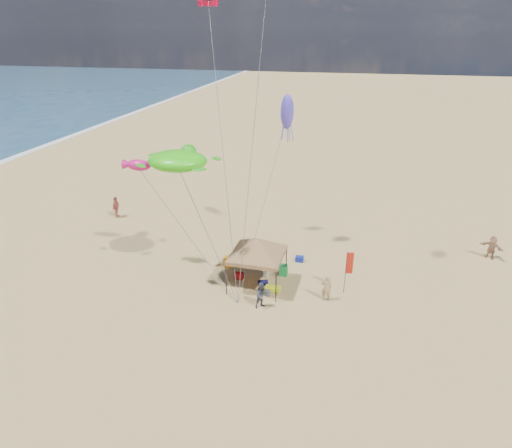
{
  "coord_description": "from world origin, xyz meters",
  "views": [
    {
      "loc": [
        5.31,
        -20.1,
        14.61
      ],
      "look_at": [
        0.0,
        3.0,
        4.0
      ],
      "focal_mm": 31.14,
      "sensor_mm": 36.0,
      "label": 1
    }
  ],
  "objects_px": {
    "feather_flag": "(349,265)",
    "person_far_c": "(492,247)",
    "chair_green": "(283,270)",
    "person_near_a": "(326,288)",
    "cooler_blue": "(300,259)",
    "person_near_c": "(265,264)",
    "person_near_b": "(262,295)",
    "beach_cart": "(273,289)",
    "person_far_a": "(116,207)",
    "chair_yellow": "(228,262)",
    "cooler_red": "(239,276)",
    "canopy_tent": "(257,240)"
  },
  "relations": [
    {
      "from": "canopy_tent",
      "to": "beach_cart",
      "type": "distance_m",
      "value": 3.12
    },
    {
      "from": "person_near_b",
      "to": "feather_flag",
      "type": "bearing_deg",
      "value": -12.15
    },
    {
      "from": "beach_cart",
      "to": "person_far_a",
      "type": "xyz_separation_m",
      "value": [
        -14.85,
        8.28,
        0.69
      ]
    },
    {
      "from": "cooler_red",
      "to": "person_far_a",
      "type": "height_order",
      "value": "person_far_a"
    },
    {
      "from": "person_near_a",
      "to": "person_near_b",
      "type": "distance_m",
      "value": 3.81
    },
    {
      "from": "beach_cart",
      "to": "chair_yellow",
      "type": "bearing_deg",
      "value": 146.15
    },
    {
      "from": "chair_green",
      "to": "beach_cart",
      "type": "xyz_separation_m",
      "value": [
        -0.3,
        -2.05,
        -0.15
      ]
    },
    {
      "from": "person_near_a",
      "to": "person_near_c",
      "type": "distance_m",
      "value": 4.34
    },
    {
      "from": "chair_yellow",
      "to": "person_near_a",
      "type": "bearing_deg",
      "value": -20.7
    },
    {
      "from": "cooler_red",
      "to": "person_far_c",
      "type": "xyz_separation_m",
      "value": [
        16.1,
        6.49,
        0.64
      ]
    },
    {
      "from": "cooler_red",
      "to": "person_far_c",
      "type": "distance_m",
      "value": 17.37
    },
    {
      "from": "feather_flag",
      "to": "person_far_c",
      "type": "bearing_deg",
      "value": 35.09
    },
    {
      "from": "canopy_tent",
      "to": "person_far_c",
      "type": "bearing_deg",
      "value": 25.28
    },
    {
      "from": "cooler_red",
      "to": "chair_yellow",
      "type": "xyz_separation_m",
      "value": [
        -1.12,
        1.34,
        0.16
      ]
    },
    {
      "from": "feather_flag",
      "to": "beach_cart",
      "type": "xyz_separation_m",
      "value": [
        -4.31,
        -0.86,
        -1.66
      ]
    },
    {
      "from": "cooler_red",
      "to": "person_far_a",
      "type": "bearing_deg",
      "value": 149.74
    },
    {
      "from": "person_far_a",
      "to": "cooler_red",
      "type": "bearing_deg",
      "value": -124.45
    },
    {
      "from": "chair_green",
      "to": "person_far_c",
      "type": "bearing_deg",
      "value": 22.01
    },
    {
      "from": "cooler_blue",
      "to": "person_near_b",
      "type": "relative_size",
      "value": 0.35
    },
    {
      "from": "canopy_tent",
      "to": "person_far_c",
      "type": "xyz_separation_m",
      "value": [
        14.8,
        6.99,
        -2.27
      ]
    },
    {
      "from": "canopy_tent",
      "to": "chair_yellow",
      "type": "height_order",
      "value": "canopy_tent"
    },
    {
      "from": "beach_cart",
      "to": "person_near_b",
      "type": "xyz_separation_m",
      "value": [
        -0.31,
        -1.73,
        0.58
      ]
    },
    {
      "from": "chair_green",
      "to": "person_near_a",
      "type": "xyz_separation_m",
      "value": [
        2.87,
        -2.23,
        0.47
      ]
    },
    {
      "from": "chair_yellow",
      "to": "person_near_b",
      "type": "bearing_deg",
      "value": -52.01
    },
    {
      "from": "chair_yellow",
      "to": "chair_green",
      "type": "bearing_deg",
      "value": -4.32
    },
    {
      "from": "feather_flag",
      "to": "chair_yellow",
      "type": "height_order",
      "value": "feather_flag"
    },
    {
      "from": "cooler_red",
      "to": "cooler_blue",
      "type": "height_order",
      "value": "same"
    },
    {
      "from": "cooler_red",
      "to": "person_near_b",
      "type": "relative_size",
      "value": 0.35
    },
    {
      "from": "person_near_b",
      "to": "person_far_c",
      "type": "relative_size",
      "value": 0.94
    },
    {
      "from": "person_near_a",
      "to": "person_near_b",
      "type": "relative_size",
      "value": 1.05
    },
    {
      "from": "chair_yellow",
      "to": "person_near_b",
      "type": "distance_m",
      "value": 5.17
    },
    {
      "from": "beach_cart",
      "to": "person_near_a",
      "type": "bearing_deg",
      "value": -3.22
    },
    {
      "from": "person_near_c",
      "to": "person_far_c",
      "type": "xyz_separation_m",
      "value": [
        14.53,
        5.89,
        -0.08
      ]
    },
    {
      "from": "chair_green",
      "to": "beach_cart",
      "type": "relative_size",
      "value": 0.78
    },
    {
      "from": "chair_yellow",
      "to": "person_near_a",
      "type": "relative_size",
      "value": 0.43
    },
    {
      "from": "canopy_tent",
      "to": "person_near_b",
      "type": "relative_size",
      "value": 3.87
    },
    {
      "from": "chair_green",
      "to": "person_far_c",
      "type": "distance_m",
      "value": 14.5
    },
    {
      "from": "feather_flag",
      "to": "person_far_c",
      "type": "distance_m",
      "value": 11.57
    },
    {
      "from": "cooler_red",
      "to": "chair_green",
      "type": "xyz_separation_m",
      "value": [
        2.66,
        1.06,
        0.16
      ]
    },
    {
      "from": "feather_flag",
      "to": "cooler_red",
      "type": "bearing_deg",
      "value": 178.86
    },
    {
      "from": "cooler_blue",
      "to": "feather_flag",
      "type": "bearing_deg",
      "value": -44.55
    },
    {
      "from": "chair_yellow",
      "to": "person_near_c",
      "type": "distance_m",
      "value": 2.85
    },
    {
      "from": "person_near_a",
      "to": "person_near_c",
      "type": "xyz_separation_m",
      "value": [
        -3.96,
        1.77,
        0.09
      ]
    },
    {
      "from": "person_far_a",
      "to": "beach_cart",
      "type": "bearing_deg",
      "value": -123.33
    },
    {
      "from": "person_far_a",
      "to": "canopy_tent",
      "type": "bearing_deg",
      "value": -123.66
    },
    {
      "from": "canopy_tent",
      "to": "person_near_b",
      "type": "xyz_separation_m",
      "value": [
        0.76,
        -2.22,
        -2.31
      ]
    },
    {
      "from": "cooler_blue",
      "to": "chair_green",
      "type": "relative_size",
      "value": 0.77
    },
    {
      "from": "beach_cart",
      "to": "person_far_a",
      "type": "distance_m",
      "value": 17.01
    },
    {
      "from": "cooler_blue",
      "to": "person_near_c",
      "type": "xyz_separation_m",
      "value": [
        -1.85,
        -2.47,
        0.72
      ]
    },
    {
      "from": "canopy_tent",
      "to": "chair_green",
      "type": "bearing_deg",
      "value": 48.83
    }
  ]
}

